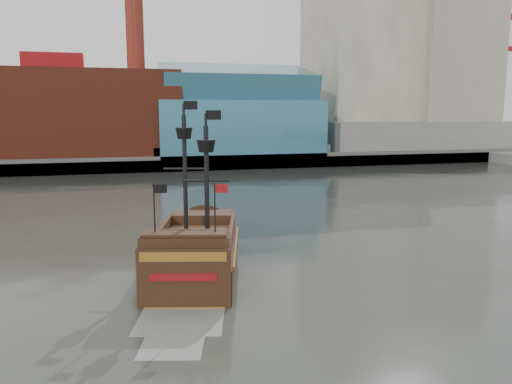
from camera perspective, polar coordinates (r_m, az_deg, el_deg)
name	(u,v)px	position (r m, az deg, el deg)	size (l,w,h in m)	color
ground	(352,309)	(26.90, 10.88, -12.97)	(400.00, 400.00, 0.00)	#262823
promenade_far	(173,152)	(115.22, -9.49, 4.56)	(220.00, 60.00, 2.00)	slate
seawall	(190,163)	(86.00, -7.55, 3.26)	(220.00, 1.00, 2.60)	#4C4C49
skyline	(199,41)	(109.10, -6.59, 16.77)	(149.00, 45.00, 62.00)	#7F684C
crane_a	(501,74)	(137.92, 26.22, 12.03)	(22.50, 4.00, 32.25)	slate
crane_b	(503,91)	(151.57, 26.39, 10.34)	(19.10, 4.00, 26.25)	slate
pirate_ship	(196,256)	(31.92, -6.89, -7.30)	(8.21, 16.05, 11.52)	black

